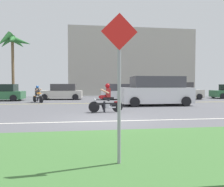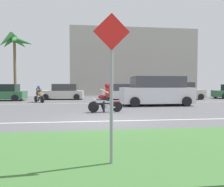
# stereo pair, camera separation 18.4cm
# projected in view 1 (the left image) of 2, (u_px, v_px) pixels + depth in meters

# --- Properties ---
(ground) EXTENTS (56.00, 30.00, 0.04)m
(ground) POSITION_uv_depth(u_px,v_px,m) (99.00, 111.00, 11.74)
(ground) COLOR #545459
(grass_median) EXTENTS (56.00, 3.80, 0.06)m
(grass_median) POSITION_uv_depth(u_px,v_px,m) (125.00, 149.00, 4.71)
(grass_median) COLOR #3D6B33
(grass_median) RESTS_ON ground
(lane_line_near) EXTENTS (50.40, 0.12, 0.01)m
(lane_line_near) POSITION_uv_depth(u_px,v_px,m) (106.00, 121.00, 8.49)
(lane_line_near) COLOR silver
(lane_line_near) RESTS_ON ground
(lane_line_far) EXTENTS (50.40, 0.12, 0.01)m
(lane_line_far) POSITION_uv_depth(u_px,v_px,m) (94.00, 103.00, 16.67)
(lane_line_far) COLOR yellow
(lane_line_far) RESTS_ON ground
(motorcyclist) EXTENTS (1.78, 0.58, 1.49)m
(motorcyclist) POSITION_uv_depth(u_px,v_px,m) (106.00, 100.00, 11.26)
(motorcyclist) COLOR black
(motorcyclist) RESTS_ON ground
(suv_nearby) EXTENTS (5.01, 2.28, 1.98)m
(suv_nearby) POSITION_uv_depth(u_px,v_px,m) (156.00, 91.00, 15.09)
(suv_nearby) COLOR silver
(suv_nearby) RESTS_ON ground
(parked_car_1) EXTENTS (4.02, 2.21, 1.49)m
(parked_car_1) POSITION_uv_depth(u_px,v_px,m) (62.00, 92.00, 21.01)
(parked_car_1) COLOR beige
(parked_car_1) RESTS_ON ground
(parked_car_2) EXTENTS (3.92, 2.10, 1.48)m
(parked_car_2) POSITION_uv_depth(u_px,v_px,m) (120.00, 92.00, 20.85)
(parked_car_2) COLOR silver
(parked_car_2) RESTS_ON ground
(parked_car_3) EXTENTS (3.95, 2.02, 1.65)m
(parked_car_3) POSITION_uv_depth(u_px,v_px,m) (181.00, 91.00, 21.35)
(parked_car_3) COLOR beige
(parked_car_3) RESTS_ON ground
(palm_tree_0) EXTENTS (3.75, 3.88, 6.95)m
(palm_tree_0) POSITION_uv_depth(u_px,v_px,m) (12.00, 43.00, 23.11)
(palm_tree_0) COLOR brown
(palm_tree_0) RESTS_ON ground
(motorcyclist_distant) EXTENTS (1.05, 1.33, 1.35)m
(motorcyclist_distant) POSITION_uv_depth(u_px,v_px,m) (38.00, 95.00, 17.46)
(motorcyclist_distant) COLOR black
(motorcyclist_distant) RESTS_ON ground
(street_sign) EXTENTS (0.62, 0.06, 2.62)m
(street_sign) POSITION_uv_depth(u_px,v_px,m) (119.00, 74.00, 3.72)
(street_sign) COLOR gray
(street_sign) RESTS_ON ground
(building_far) EXTENTS (16.79, 4.00, 8.81)m
(building_far) POSITION_uv_depth(u_px,v_px,m) (131.00, 63.00, 30.17)
(building_far) COLOR #A8A399
(building_far) RESTS_ON ground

